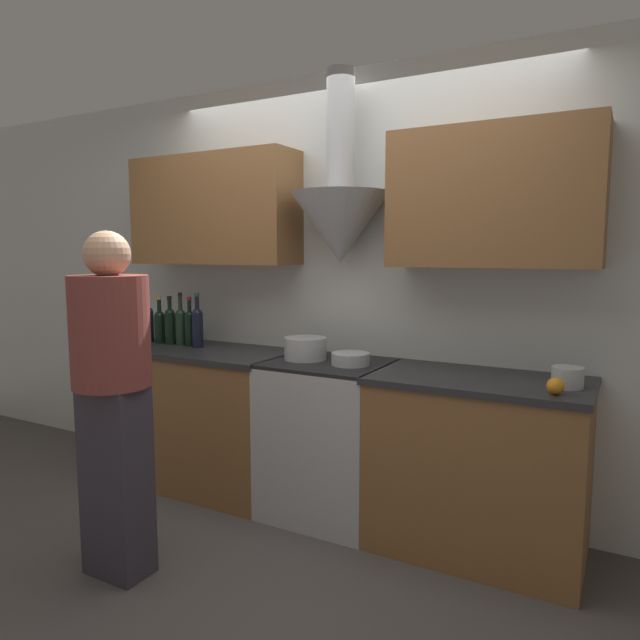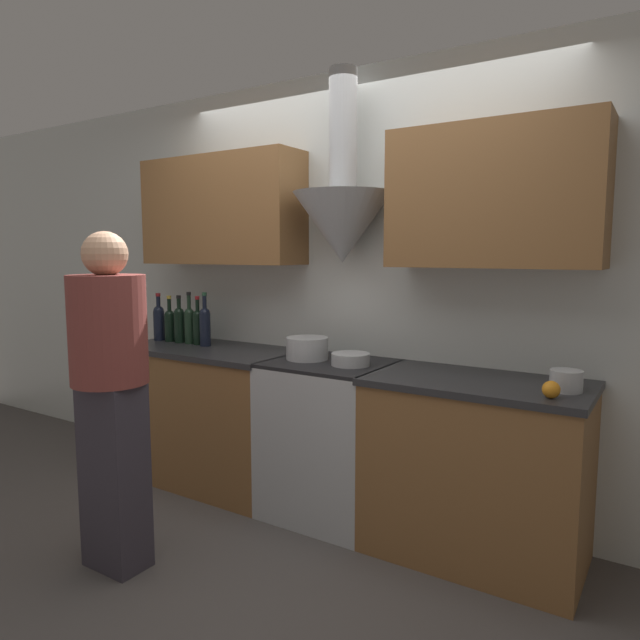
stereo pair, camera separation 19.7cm
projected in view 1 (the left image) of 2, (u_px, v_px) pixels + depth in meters
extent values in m
plane|color=#4C4744|center=(297.00, 539.00, 3.05)|extent=(12.00, 12.00, 0.00)
cube|color=silver|center=(354.00, 290.00, 3.50)|extent=(8.40, 0.06, 2.60)
cone|color=#B7BABC|center=(340.00, 228.00, 3.29)|extent=(0.57, 0.57, 0.40)
cylinder|color=#B7BABC|center=(341.00, 131.00, 3.23)|extent=(0.16, 0.16, 0.68)
cube|color=brown|center=(214.00, 210.00, 3.73)|extent=(1.19, 0.32, 0.70)
cube|color=brown|center=(493.00, 198.00, 2.87)|extent=(1.04, 0.32, 0.70)
cube|color=brown|center=(204.00, 419.00, 3.76)|extent=(1.19, 0.60, 0.87)
cube|color=#28282B|center=(202.00, 351.00, 3.70)|extent=(1.21, 0.62, 0.03)
cube|color=brown|center=(477.00, 468.00, 2.90)|extent=(1.04, 0.60, 0.87)
cube|color=#28282B|center=(480.00, 381.00, 2.85)|extent=(1.06, 0.62, 0.03)
cube|color=#B7BABC|center=(328.00, 440.00, 3.31)|extent=(0.68, 0.60, 0.89)
cube|color=black|center=(303.00, 462.00, 3.06)|extent=(0.47, 0.01, 0.40)
cube|color=black|center=(328.00, 363.00, 3.26)|extent=(0.68, 0.60, 0.02)
cube|color=#B7BABC|center=(349.00, 366.00, 3.50)|extent=(0.68, 0.06, 0.10)
cylinder|color=black|center=(148.00, 327.00, 3.97)|extent=(0.08, 0.08, 0.21)
sphere|color=black|center=(148.00, 312.00, 3.96)|extent=(0.07, 0.07, 0.07)
cylinder|color=black|center=(147.00, 303.00, 3.95)|extent=(0.03, 0.03, 0.09)
cylinder|color=maroon|center=(147.00, 295.00, 3.95)|extent=(0.03, 0.03, 0.02)
cylinder|color=black|center=(160.00, 330.00, 3.93)|extent=(0.07, 0.07, 0.18)
sphere|color=black|center=(159.00, 316.00, 3.91)|extent=(0.07, 0.07, 0.07)
cylinder|color=black|center=(159.00, 307.00, 3.91)|extent=(0.03, 0.03, 0.10)
cylinder|color=gold|center=(159.00, 298.00, 3.90)|extent=(0.03, 0.03, 0.02)
cylinder|color=black|center=(170.00, 329.00, 3.87)|extent=(0.07, 0.07, 0.21)
sphere|color=black|center=(170.00, 314.00, 3.86)|extent=(0.07, 0.07, 0.07)
cylinder|color=black|center=(169.00, 305.00, 3.85)|extent=(0.03, 0.03, 0.08)
cylinder|color=black|center=(169.00, 298.00, 3.85)|extent=(0.03, 0.03, 0.02)
cylinder|color=black|center=(181.00, 329.00, 3.84)|extent=(0.07, 0.07, 0.21)
sphere|color=black|center=(180.00, 314.00, 3.82)|extent=(0.07, 0.07, 0.07)
cylinder|color=black|center=(180.00, 304.00, 3.82)|extent=(0.03, 0.03, 0.11)
cylinder|color=black|center=(180.00, 294.00, 3.81)|extent=(0.03, 0.03, 0.02)
cylinder|color=black|center=(190.00, 331.00, 3.80)|extent=(0.07, 0.07, 0.20)
sphere|color=black|center=(190.00, 316.00, 3.78)|extent=(0.07, 0.07, 0.07)
cylinder|color=black|center=(189.00, 307.00, 3.78)|extent=(0.03, 0.03, 0.09)
cylinder|color=maroon|center=(189.00, 298.00, 3.77)|extent=(0.03, 0.03, 0.02)
cylinder|color=black|center=(198.00, 331.00, 3.74)|extent=(0.07, 0.07, 0.22)
sphere|color=black|center=(197.00, 314.00, 3.73)|extent=(0.07, 0.07, 0.07)
cylinder|color=black|center=(197.00, 304.00, 3.72)|extent=(0.03, 0.03, 0.10)
cylinder|color=#234C33|center=(197.00, 295.00, 3.71)|extent=(0.03, 0.03, 0.02)
cylinder|color=#B7BABC|center=(305.00, 348.00, 3.32)|extent=(0.25, 0.25, 0.13)
cylinder|color=#B7BABC|center=(351.00, 359.00, 3.16)|extent=(0.21, 0.21, 0.07)
sphere|color=orange|center=(555.00, 386.00, 2.49)|extent=(0.08, 0.08, 0.08)
cylinder|color=#B7BABC|center=(567.00, 377.00, 2.62)|extent=(0.14, 0.14, 0.10)
cube|color=#38333D|center=(117.00, 481.00, 2.69)|extent=(0.30, 0.20, 0.91)
cylinder|color=brown|center=(110.00, 331.00, 2.60)|extent=(0.36, 0.36, 0.51)
sphere|color=tan|center=(107.00, 254.00, 2.56)|extent=(0.21, 0.21, 0.21)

